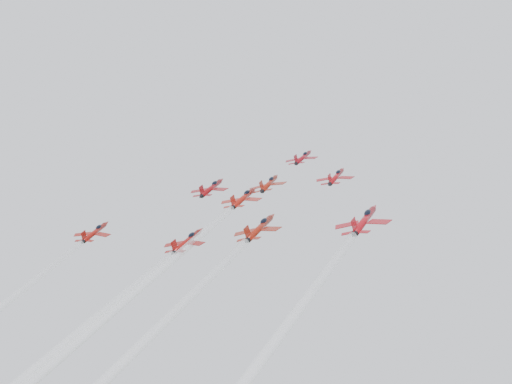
% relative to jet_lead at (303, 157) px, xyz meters
% --- Properties ---
extents(jet_lead, '(8.78, 11.32, 6.86)m').
position_rel_jet_lead_xyz_m(jet_lead, '(0.00, 0.00, 0.00)').
color(jet_lead, maroon).
extents(jet_row2_left, '(9.69, 12.49, 7.57)m').
position_rel_jet_lead_xyz_m(jet_row2_left, '(-17.04, -17.10, -9.42)').
color(jet_row2_left, maroon).
extents(jet_row2_center, '(9.16, 11.81, 7.15)m').
position_rel_jet_lead_xyz_m(jet_row2_center, '(-2.33, -17.12, -9.43)').
color(jet_row2_center, maroon).
extents(jet_row2_right, '(8.70, 11.22, 6.80)m').
position_rel_jet_lead_xyz_m(jet_row2_right, '(13.04, -15.95, -8.79)').
color(jet_row2_right, maroon).
extents(jet_center, '(9.71, 92.83, 51.96)m').
position_rel_jet_lead_xyz_m(jet_center, '(-5.26, -66.03, -36.47)').
color(jet_center, '#A3190F').
extents(jet_rear_left, '(8.68, 82.97, 46.44)m').
position_rel_jet_lead_xyz_m(jet_rear_left, '(-7.86, -81.56, -45.03)').
color(jet_rear_left, maroon).
extents(jet_rear_right, '(9.85, 94.18, 52.71)m').
position_rel_jet_lead_xyz_m(jet_rear_right, '(5.11, -82.22, -45.39)').
color(jet_rear_right, maroon).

